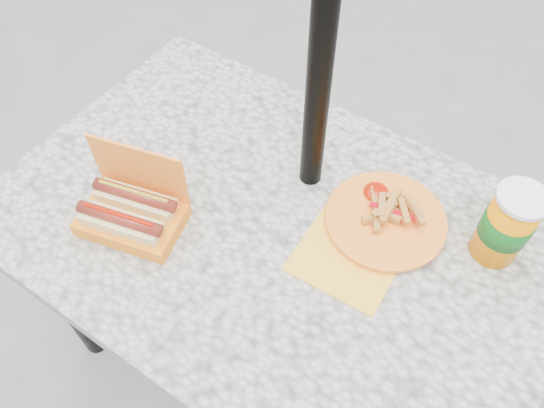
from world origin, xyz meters
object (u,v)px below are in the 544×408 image
Objects in this scene: umbrella_pole at (321,52)px; hotdog_box at (131,212)px; fries_plate at (383,221)px; soda_cup at (507,225)px.

umbrella_pole is 0.51m from hotdog_box.
hotdog_box reaches higher than fries_plate.
fries_plate is 0.24m from soda_cup.
umbrella_pole is 11.88× the size of soda_cup.
soda_cup is at bearing 14.54° from hotdog_box.
soda_cup is (0.42, 0.04, -0.26)m from umbrella_pole.
fries_plate is at bearing -7.77° from umbrella_pole.
soda_cup is (0.22, 0.07, 0.08)m from fries_plate.
umbrella_pole reaches higher than fries_plate.
fries_plate is (0.45, 0.30, -0.03)m from hotdog_box.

